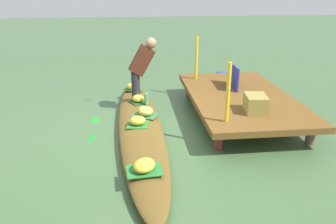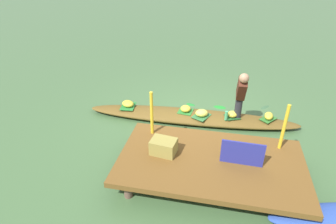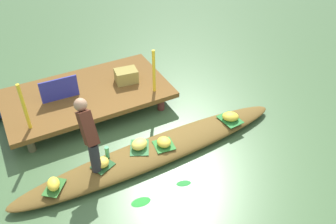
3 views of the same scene
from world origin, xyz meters
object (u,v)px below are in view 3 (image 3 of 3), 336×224
at_px(vendor_person, 89,133).
at_px(banana_bunch_1, 139,144).
at_px(water_bottle, 107,152).
at_px(market_banner, 59,89).
at_px(banana_bunch_0, 231,117).
at_px(banana_bunch_2, 102,162).
at_px(banana_bunch_3, 53,184).
at_px(banana_bunch_4, 164,142).
at_px(produce_crate, 126,76).
at_px(vendor_boat, 156,151).

bearing_deg(vendor_person, banana_bunch_1, 1.23).
height_order(water_bottle, market_banner, market_banner).
bearing_deg(banana_bunch_0, banana_bunch_1, 176.65).
relative_size(water_bottle, market_banner, 0.31).
xyz_separation_m(banana_bunch_2, market_banner, (-0.14, 1.86, 0.34)).
distance_m(banana_bunch_0, banana_bunch_2, 2.50).
height_order(banana_bunch_3, market_banner, market_banner).
bearing_deg(banana_bunch_4, water_bottle, 168.69).
relative_size(banana_bunch_0, banana_bunch_2, 1.34).
xyz_separation_m(banana_bunch_3, produce_crate, (2.01, 1.92, 0.25)).
relative_size(vendor_boat, banana_bunch_2, 21.71).
xyz_separation_m(banana_bunch_1, market_banner, (-0.84, 1.76, 0.33)).
bearing_deg(banana_bunch_0, banana_bunch_3, -178.64).
relative_size(vendor_person, produce_crate, 2.70).
relative_size(vendor_boat, produce_crate, 11.31).
height_order(vendor_boat, banana_bunch_1, banana_bunch_1).
xyz_separation_m(banana_bunch_2, vendor_person, (-0.11, 0.08, 0.61)).
bearing_deg(market_banner, banana_bunch_3, -106.79).
distance_m(banana_bunch_2, banana_bunch_3, 0.80).
relative_size(banana_bunch_3, vendor_person, 0.22).
bearing_deg(vendor_person, market_banner, 90.85).
bearing_deg(banana_bunch_1, produce_crate, 73.57).
xyz_separation_m(vendor_boat, banana_bunch_4, (0.14, -0.04, 0.18)).
height_order(banana_bunch_2, market_banner, market_banner).
height_order(vendor_person, produce_crate, vendor_person).
bearing_deg(banana_bunch_3, water_bottle, 13.82).
distance_m(banana_bunch_4, water_bottle, 0.97).
xyz_separation_m(banana_bunch_0, water_bottle, (-2.36, 0.15, 0.03)).
xyz_separation_m(water_bottle, market_banner, (-0.28, 1.71, 0.31)).
distance_m(banana_bunch_2, vendor_person, 0.62).
relative_size(vendor_boat, banana_bunch_0, 16.16).
relative_size(banana_bunch_1, market_banner, 0.41).
xyz_separation_m(vendor_boat, banana_bunch_3, (-1.75, -0.08, 0.18)).
bearing_deg(banana_bunch_2, banana_bunch_4, -2.10).
xyz_separation_m(banana_bunch_0, banana_bunch_4, (-1.41, -0.04, 0.00)).
height_order(vendor_boat, banana_bunch_4, banana_bunch_4).
bearing_deg(banana_bunch_2, water_bottle, 46.51).
distance_m(market_banner, produce_crate, 1.35).
distance_m(banana_bunch_1, banana_bunch_2, 0.70).
bearing_deg(produce_crate, banana_bunch_0, -54.76).
height_order(vendor_boat, produce_crate, produce_crate).
xyz_separation_m(vendor_boat, banana_bunch_1, (-0.25, 0.10, 0.19)).
distance_m(vendor_boat, banana_bunch_2, 0.97).
distance_m(banana_bunch_1, market_banner, 1.98).
xyz_separation_m(banana_bunch_0, banana_bunch_2, (-2.50, 0.00, 0.00)).
distance_m(vendor_boat, produce_crate, 1.90).
bearing_deg(banana_bunch_3, banana_bunch_2, 5.87).
bearing_deg(banana_bunch_0, vendor_boat, 179.91).
xyz_separation_m(banana_bunch_2, banana_bunch_4, (1.09, -0.04, -0.00)).
bearing_deg(market_banner, vendor_person, -87.19).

